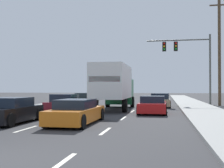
# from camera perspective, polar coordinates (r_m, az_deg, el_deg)

# --- Properties ---
(ground_plane) EXTENTS (140.00, 140.00, 0.00)m
(ground_plane) POSITION_cam_1_polar(r_m,az_deg,el_deg) (31.31, 2.92, -3.95)
(ground_plane) COLOR #333335
(sidewalk_right) EXTENTS (3.11, 80.00, 0.14)m
(sidewalk_right) POSITION_cam_1_polar(r_m,az_deg,el_deg) (26.20, 16.43, -4.38)
(sidewalk_right) COLOR #9E9E99
(sidewalk_right) RESTS_ON ground_plane
(sidewalk_left) EXTENTS (3.11, 80.00, 0.14)m
(sidewalk_left) POSITION_cam_1_polar(r_m,az_deg,el_deg) (28.22, -12.31, -4.14)
(sidewalk_left) COLOR #9E9E99
(sidewalk_left) RESTS_ON ground_plane
(lane_markings) EXTENTS (3.54, 52.00, 0.01)m
(lane_markings) POSITION_cam_1_polar(r_m,az_deg,el_deg) (26.65, 1.61, -4.50)
(lane_markings) COLOR silver
(lane_markings) RESTS_ON ground_plane
(car_yellow) EXTENTS (1.89, 4.15, 1.25)m
(car_yellow) POSITION_cam_1_polar(r_m,az_deg,el_deg) (28.26, -5.35, -3.16)
(car_yellow) COLOR yellow
(car_yellow) RESTS_ON ground_plane
(car_maroon) EXTENTS (2.02, 4.42, 1.27)m
(car_maroon) POSITION_cam_1_polar(r_m,az_deg,el_deg) (22.03, -9.24, -3.78)
(car_maroon) COLOR maroon
(car_maroon) RESTS_ON ground_plane
(car_black) EXTENTS (2.02, 4.03, 1.25)m
(car_black) POSITION_cam_1_polar(r_m,az_deg,el_deg) (15.07, -19.70, -5.07)
(car_black) COLOR black
(car_black) RESTS_ON ground_plane
(box_truck) EXTENTS (2.61, 8.40, 3.44)m
(box_truck) POSITION_cam_1_polar(r_m,az_deg,el_deg) (22.87, 0.45, -0.18)
(box_truck) COLOR white
(box_truck) RESTS_ON ground_plane
(car_orange) EXTENTS (1.84, 4.70, 1.18)m
(car_orange) POSITION_cam_1_polar(r_m,az_deg,el_deg) (14.03, -7.02, -5.57)
(car_orange) COLOR orange
(car_orange) RESTS_ON ground_plane
(car_tan) EXTENTS (1.90, 4.24, 1.25)m
(car_tan) POSITION_cam_1_polar(r_m,az_deg,el_deg) (26.68, 9.42, -3.26)
(car_tan) COLOR tan
(car_tan) RESTS_ON ground_plane
(car_red) EXTENTS (1.90, 4.18, 1.18)m
(car_red) POSITION_cam_1_polar(r_m,az_deg,el_deg) (19.89, 8.04, -4.15)
(car_red) COLOR red
(car_red) RESTS_ON ground_plane
(traffic_signal_mast) EXTENTS (6.61, 0.69, 7.30)m
(traffic_signal_mast) POSITION_cam_1_polar(r_m,az_deg,el_deg) (31.41, 14.03, 5.96)
(traffic_signal_mast) COLOR #595B56
(traffic_signal_mast) RESTS_ON ground_plane
(utility_pole_mid) EXTENTS (1.80, 0.28, 10.37)m
(utility_pole_mid) POSITION_cam_1_polar(r_m,az_deg,el_deg) (29.95, 20.43, 6.17)
(utility_pole_mid) COLOR brown
(utility_pole_mid) RESTS_ON ground_plane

